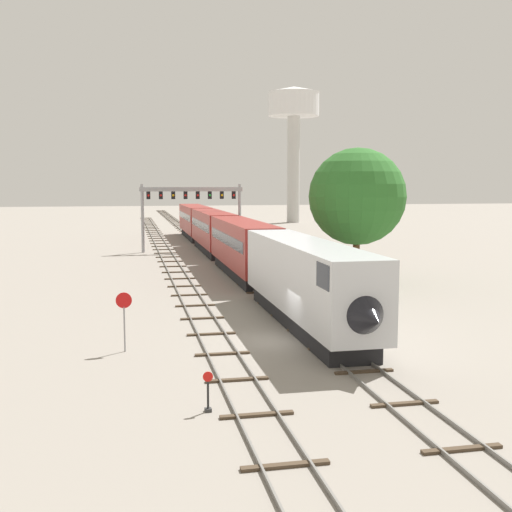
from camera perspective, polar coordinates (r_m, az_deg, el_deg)
The scene contains 9 objects.
ground_plane at distance 32.44m, azimuth 2.57°, elevation -7.71°, with size 400.00×400.00×0.00m, color gray.
track_main at distance 91.34m, azimuth -5.47°, elevation 1.58°, with size 2.60×200.00×0.16m.
track_near at distance 71.04m, azimuth -8.14°, elevation 0.11°, with size 2.60×160.00×0.16m.
passenger_train at distance 64.06m, azimuth -2.85°, elevation 1.74°, with size 3.04×78.22×4.80m.
signal_gantry at distance 74.42m, azimuth -5.87°, elevation 4.96°, with size 12.10×0.49×7.97m.
water_tower at distance 131.38m, azimuth 3.46°, elevation 12.77°, with size 10.56×10.56×27.69m.
switch_stand at distance 22.69m, azimuth -4.39°, elevation -12.71°, with size 0.36×0.24×1.46m.
stop_sign at distance 30.61m, azimuth -11.92°, elevation -5.12°, with size 0.76×0.08×2.88m.
trackside_tree_left at distance 50.85m, azimuth 9.20°, elevation 5.35°, with size 7.77×7.77×10.88m.
Camera 1 is at (-7.75, -30.47, 8.02)m, focal length 43.94 mm.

